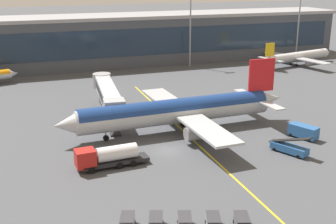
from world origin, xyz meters
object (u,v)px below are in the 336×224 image
Objects in this scene: baggage_cart_3 at (213,222)px; baggage_cart_4 at (242,222)px; baggage_cart_2 at (185,222)px; baggage_cart_0 at (127,222)px; main_airliner at (178,111)px; baggage_cart_1 at (156,222)px; commuter_jet_near at (298,56)px; crew_van at (303,131)px; belt_loader at (289,147)px; fuel_tanker at (107,156)px.

baggage_cart_3 and baggage_cart_4 have the same top height.
baggage_cart_0 is at bearing 160.48° from baggage_cart_2.
main_airliner is 31.69m from baggage_cart_2.
commuter_jet_near is at bearing 45.86° from baggage_cart_1.
main_airliner is at bearing 151.36° from crew_van.
main_airliner reaches higher than baggage_cart_1.
baggage_cart_0 is 1.00× the size of baggage_cart_2.
main_airliner is 71.19m from commuter_jet_near.
main_airliner reaches higher than crew_van.
belt_loader is (-6.16, -5.04, -0.32)m from crew_van.
main_airliner is at bearing 76.44° from baggage_cart_3.
belt_loader reaches higher than baggage_cart_2.
main_airliner is 20.51m from belt_loader.
belt_loader reaches higher than baggage_cart_1.
baggage_cart_3 is at bearing -19.52° from baggage_cart_2.
belt_loader is at bearing 36.71° from baggage_cart_3.
commuter_jet_near is (56.46, 43.36, -1.06)m from main_airliner.
baggage_cart_2 is (-10.45, -29.76, -3.07)m from main_airliner.
baggage_cart_3 is at bearing -19.52° from baggage_cart_0.
fuel_tanker is (-15.18, -11.04, -2.11)m from main_airliner.
crew_van is at bearing 37.32° from baggage_cart_3.
baggage_cart_1 and baggage_cart_4 have the same top height.
baggage_cart_4 is at bearing -136.91° from belt_loader.
crew_van is 1.80× the size of baggage_cart_1.
main_airliner is 22.06m from crew_van.
baggage_cart_1 is at bearing -153.64° from belt_loader.
fuel_tanker is 21.27m from baggage_cart_3.
baggage_cart_1 is (1.71, -17.65, -0.96)m from fuel_tanker.
crew_van reaches higher than baggage_cart_0.
baggage_cart_3 is (3.02, -1.07, 0.00)m from baggage_cart_2.
baggage_cart_4 is at bearing -19.52° from baggage_cart_2.
belt_loader is 31.92m from baggage_cart_0.
fuel_tanker reaches higher than baggage_cart_1.
baggage_cart_3 is at bearing -142.68° from crew_van.
fuel_tanker is 1.60× the size of belt_loader.
baggage_cart_1 is 1.00× the size of baggage_cart_3.
commuter_jet_near is (69.92, 72.05, 2.02)m from baggage_cart_1.
baggage_cart_0 is 0.10× the size of commuter_jet_near.
commuter_jet_near is at bearing 49.27° from baggage_cart_3.
baggage_cart_3 is (-20.50, -15.29, -0.21)m from belt_loader.
baggage_cart_4 is at bearing -19.52° from baggage_cart_3.
baggage_cart_3 is at bearing -68.63° from fuel_tanker.
baggage_cart_3 is 97.93m from commuter_jet_near.
belt_loader is at bearing -9.05° from fuel_tanker.
crew_van is 39.61m from baggage_cart_0.
commuter_jet_near is at bearing 44.22° from baggage_cart_0.
main_airliner reaches higher than baggage_cart_0.
baggage_cart_2 is (-29.68, -19.26, -0.53)m from crew_van.
baggage_cart_2 is 1.00× the size of baggage_cart_4.
fuel_tanker is 2.01× the size of crew_van.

